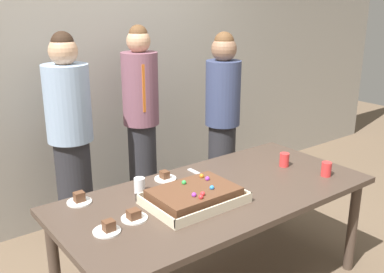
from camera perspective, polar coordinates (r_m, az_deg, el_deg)
interior_back_panel at (r=3.96m, az=-12.01°, el=10.99°), size 8.00×0.12×3.00m
party_table at (r=2.87m, az=3.20°, el=-8.50°), size 2.07×0.97×0.74m
sheet_cake at (r=2.67m, az=0.28°, el=-7.75°), size 0.57×0.41×0.12m
plated_slice_near_left at (r=2.77m, az=-14.44°, el=-7.95°), size 0.15×0.15×0.07m
plated_slice_near_right at (r=2.42m, az=-10.90°, el=-11.68°), size 0.15×0.15×0.07m
plated_slice_far_left at (r=2.52m, az=-7.55°, el=-10.23°), size 0.15×0.15×0.06m
plated_slice_far_right at (r=3.02m, az=-3.53°, el=-5.28°), size 0.15×0.15×0.06m
drink_cup_nearest at (r=2.82m, az=-6.84°, el=-6.33°), size 0.07×0.07×0.10m
drink_cup_middle at (r=3.30m, az=11.91°, el=-2.97°), size 0.07×0.07×0.10m
drink_cup_far_end at (r=3.20m, az=17.06°, el=-4.07°), size 0.07×0.07×0.10m
cake_server_utensil at (r=3.11m, az=0.72°, el=-4.80°), size 0.03×0.20×0.01m
person_serving_front at (r=3.75m, az=-6.59°, el=1.70°), size 0.30×0.30×1.73m
person_green_shirt_behind at (r=3.48m, az=-15.47°, el=-0.46°), size 0.34×0.34×1.70m
person_striped_tie_right at (r=3.83m, az=3.97°, el=1.76°), size 0.30×0.30×1.67m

